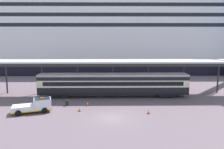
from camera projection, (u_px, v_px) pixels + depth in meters
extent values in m
plane|color=#695861|center=(112.00, 118.00, 28.21)|extent=(400.00, 400.00, 0.00)
cube|color=black|center=(103.00, 63.00, 75.25)|extent=(164.28, 30.57, 3.73)
cube|color=white|center=(103.00, 45.00, 74.26)|extent=(164.28, 30.57, 8.71)
cube|color=white|center=(103.00, 28.00, 73.34)|extent=(151.13, 28.12, 2.79)
cube|color=black|center=(102.00, 25.00, 59.49)|extent=(144.56, 0.12, 1.01)
cube|color=white|center=(103.00, 19.00, 72.90)|extent=(145.09, 27.00, 2.79)
cube|color=black|center=(102.00, 15.00, 59.60)|extent=(138.78, 0.12, 1.01)
cube|color=white|center=(103.00, 11.00, 72.45)|extent=(139.04, 25.87, 2.79)
cube|color=black|center=(101.00, 4.00, 59.71)|extent=(133.00, 0.12, 1.01)
cube|color=white|center=(103.00, 2.00, 72.01)|extent=(133.00, 24.75, 2.79)
cube|color=silver|center=(113.00, 61.00, 38.03)|extent=(46.48, 5.53, 0.25)
cube|color=#272727|center=(113.00, 65.00, 35.46)|extent=(46.48, 0.20, 0.50)
cylinder|color=#272727|center=(6.00, 77.00, 40.62)|extent=(0.28, 0.28, 6.14)
cylinder|color=#272727|center=(42.00, 77.00, 40.70)|extent=(0.28, 0.28, 6.14)
cylinder|color=#272727|center=(78.00, 77.00, 40.79)|extent=(0.28, 0.28, 6.14)
cylinder|color=#272727|center=(113.00, 77.00, 40.87)|extent=(0.28, 0.28, 6.14)
cylinder|color=#272727|center=(148.00, 77.00, 40.95)|extent=(0.28, 0.28, 6.14)
cylinder|color=#272727|center=(183.00, 77.00, 41.04)|extent=(0.28, 0.28, 6.14)
cylinder|color=#272727|center=(218.00, 77.00, 41.12)|extent=(0.28, 0.28, 6.14)
cube|color=black|center=(113.00, 92.00, 38.40)|extent=(25.91, 2.80, 0.40)
cube|color=black|center=(113.00, 88.00, 38.29)|extent=(25.91, 2.80, 0.90)
cube|color=#EFE3C1|center=(113.00, 83.00, 38.13)|extent=(25.91, 2.80, 1.20)
cube|color=black|center=(113.00, 84.00, 36.77)|extent=(23.83, 0.08, 0.72)
cube|color=black|center=(113.00, 78.00, 37.98)|extent=(25.91, 2.80, 0.60)
cube|color=#B1B1B1|center=(113.00, 75.00, 37.91)|extent=(25.91, 2.69, 0.36)
cube|color=black|center=(60.00, 94.00, 38.34)|extent=(3.20, 2.35, 0.50)
cylinder|color=black|center=(54.00, 96.00, 37.18)|extent=(0.84, 0.12, 0.84)
cylinder|color=black|center=(64.00, 96.00, 37.20)|extent=(0.84, 0.12, 0.84)
cube|color=black|center=(166.00, 94.00, 38.58)|extent=(3.20, 2.35, 0.50)
cylinder|color=black|center=(162.00, 96.00, 37.41)|extent=(0.84, 0.12, 0.84)
cylinder|color=black|center=(173.00, 96.00, 37.43)|extent=(0.84, 0.12, 0.84)
cube|color=white|center=(32.00, 108.00, 30.14)|extent=(5.57, 3.54, 0.36)
cube|color=#F2B20C|center=(32.00, 109.00, 30.17)|extent=(5.57, 3.56, 0.12)
cube|color=white|center=(42.00, 102.00, 30.50)|extent=(2.78, 2.54, 1.10)
cube|color=#19232D|center=(42.00, 100.00, 30.44)|extent=(2.55, 2.40, 0.44)
cube|color=orange|center=(42.00, 98.00, 30.40)|extent=(0.59, 0.37, 0.16)
cube|color=white|center=(23.00, 107.00, 29.75)|extent=(3.37, 2.74, 0.36)
cylinder|color=black|center=(44.00, 106.00, 31.64)|extent=(0.84, 0.49, 0.80)
cylinder|color=black|center=(45.00, 111.00, 29.78)|extent=(0.84, 0.49, 0.80)
cylinder|color=black|center=(19.00, 109.00, 30.57)|extent=(0.84, 0.49, 0.80)
cylinder|color=black|center=(18.00, 113.00, 28.70)|extent=(0.84, 0.49, 0.80)
cube|color=black|center=(88.00, 106.00, 33.28)|extent=(0.36, 0.36, 0.04)
cone|color=#EA590F|center=(88.00, 103.00, 33.22)|extent=(0.30, 0.30, 0.67)
cylinder|color=white|center=(88.00, 103.00, 33.22)|extent=(0.17, 0.17, 0.09)
cube|color=black|center=(80.00, 111.00, 30.74)|extent=(0.36, 0.36, 0.04)
cone|color=#EA590F|center=(79.00, 109.00, 30.69)|extent=(0.30, 0.30, 0.60)
cylinder|color=white|center=(79.00, 109.00, 30.68)|extent=(0.17, 0.17, 0.08)
cube|color=black|center=(148.00, 114.00, 29.73)|extent=(0.36, 0.36, 0.04)
cone|color=#EA590F|center=(149.00, 111.00, 29.69)|extent=(0.30, 0.30, 0.55)
cylinder|color=white|center=(149.00, 111.00, 29.68)|extent=(0.17, 0.17, 0.08)
cylinder|color=black|center=(67.00, 103.00, 33.30)|extent=(0.44, 0.44, 0.70)
sphere|color=black|center=(67.00, 101.00, 33.24)|extent=(0.48, 0.48, 0.48)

